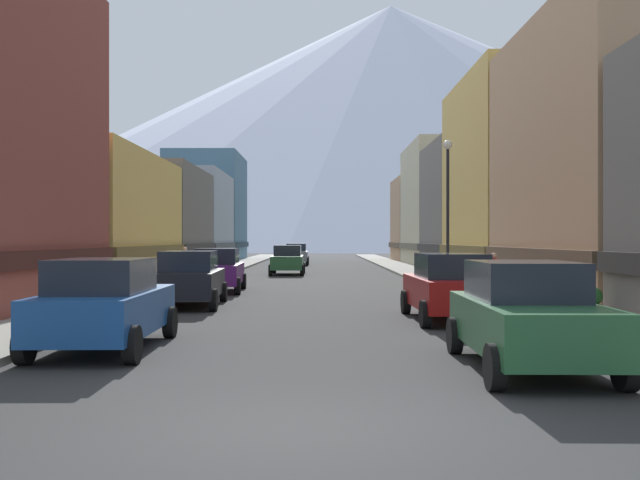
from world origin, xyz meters
TOP-DOWN VIEW (x-y plane):
  - ground_plane at (0.00, 0.00)m, footprint 400.00×400.00m
  - sidewalk_left at (-6.25, 35.00)m, footprint 2.50×100.00m
  - sidewalk_right at (6.25, 35.00)m, footprint 2.50×100.00m
  - storefront_left_2 at (-10.98, 25.63)m, footprint 7.26×13.36m
  - storefront_left_3 at (-11.73, 38.36)m, footprint 8.75×11.50m
  - storefront_left_4 at (-10.53, 50.53)m, footprint 6.37×12.07m
  - storefront_left_5 at (-10.95, 62.76)m, footprint 7.19×11.21m
  - storefront_right_2 at (11.42, 27.73)m, footprint 8.13×11.25m
  - storefront_right_3 at (12.20, 38.09)m, footprint 9.71×9.32m
  - storefront_right_4 at (11.27, 48.78)m, footprint 7.85×11.87m
  - storefront_right_5 at (12.41, 59.46)m, footprint 10.12×8.79m
  - car_left_0 at (-3.80, 5.84)m, footprint 2.12×4.43m
  - car_left_1 at (-3.80, 14.70)m, footprint 2.24×4.48m
  - car_left_2 at (-3.80, 20.93)m, footprint 2.22×4.47m
  - car_right_0 at (3.80, 3.86)m, footprint 2.13×4.43m
  - car_right_1 at (3.80, 10.82)m, footprint 2.15×4.44m
  - car_driving_0 at (-1.60, 50.78)m, footprint 2.06×4.40m
  - car_driving_1 at (-1.60, 35.05)m, footprint 2.06×4.40m
  - parking_meter_near at (5.75, 7.00)m, footprint 0.14×0.10m
  - trash_bin_right at (6.35, 9.15)m, footprint 0.59×0.59m
  - potted_plant_0 at (7.00, 9.29)m, footprint 0.46×0.46m
  - pedestrian_0 at (-6.25, 26.72)m, footprint 0.36×0.36m
  - pedestrian_1 at (6.25, 16.00)m, footprint 0.36×0.36m
  - streetlamp_right at (5.35, 19.64)m, footprint 0.36×0.36m
  - mountain_backdrop at (27.29, 260.00)m, footprint 328.72×328.72m

SIDE VIEW (x-z plane):
  - ground_plane at x=0.00m, z-range 0.00..0.00m
  - sidewalk_left at x=-6.25m, z-range 0.00..0.15m
  - sidewalk_right at x=6.25m, z-range 0.00..0.15m
  - potted_plant_0 at x=7.00m, z-range 0.15..1.00m
  - trash_bin_right at x=6.35m, z-range 0.15..1.13m
  - pedestrian_1 at x=6.25m, z-range 0.08..1.63m
  - pedestrian_0 at x=-6.25m, z-range 0.09..1.71m
  - car_left_0 at x=-3.80m, z-range 0.01..1.79m
  - car_left_1 at x=-3.80m, z-range 0.01..1.79m
  - car_left_2 at x=-3.80m, z-range 0.01..1.79m
  - car_right_0 at x=3.80m, z-range 0.01..1.79m
  - car_right_1 at x=3.80m, z-range 0.01..1.79m
  - car_driving_0 at x=-1.60m, z-range 0.01..1.79m
  - car_driving_1 at x=-1.60m, z-range 0.01..1.79m
  - parking_meter_near at x=5.75m, z-range 0.35..1.68m
  - storefront_left_2 at x=-10.98m, z-range -0.12..6.09m
  - storefront_left_3 at x=-11.73m, z-range -0.13..6.69m
  - storefront_left_4 at x=-10.53m, z-range -0.14..7.51m
  - storefront_right_5 at x=12.41m, z-range -0.14..7.75m
  - streetlamp_right at x=5.35m, z-range 1.06..6.92m
  - storefront_right_3 at x=12.20m, z-range -0.15..8.23m
  - storefront_right_4 at x=11.27m, z-range -0.17..9.54m
  - storefront_right_2 at x=11.42m, z-range -0.17..10.07m
  - storefront_left_5 at x=-10.95m, z-range -0.17..10.38m
  - mountain_backdrop at x=27.29m, z-range 0.00..90.81m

